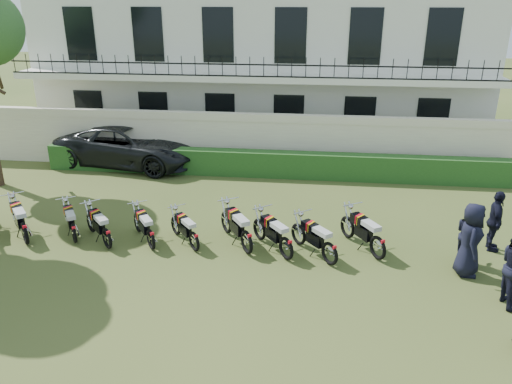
% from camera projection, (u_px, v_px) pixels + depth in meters
% --- Properties ---
extents(ground, '(100.00, 100.00, 0.00)m').
position_uv_depth(ground, '(207.00, 266.00, 13.10)').
color(ground, '#36471C').
rests_on(ground, ground).
extents(perimeter_wall, '(30.00, 0.35, 2.30)m').
position_uv_depth(perimeter_wall, '(248.00, 141.00, 20.06)').
color(perimeter_wall, '#ECE3C6').
rests_on(perimeter_wall, ground).
extents(hedge, '(18.00, 0.60, 1.00)m').
position_uv_depth(hedge, '(271.00, 164.00, 19.45)').
color(hedge, '#194217').
rests_on(hedge, ground).
extents(building, '(20.40, 9.60, 7.40)m').
position_uv_depth(building, '(264.00, 59.00, 24.63)').
color(building, white).
rests_on(building, ground).
extents(motorcycle_1, '(1.44, 1.65, 1.14)m').
position_uv_depth(motorcycle_1, '(24.00, 228.00, 14.04)').
color(motorcycle_1, black).
rests_on(motorcycle_1, ground).
extents(motorcycle_2, '(1.08, 1.56, 0.99)m').
position_uv_depth(motorcycle_2, '(73.00, 229.00, 14.15)').
color(motorcycle_2, black).
rests_on(motorcycle_2, ground).
extents(motorcycle_3, '(1.37, 1.46, 1.04)m').
position_uv_depth(motorcycle_3, '(106.00, 234.00, 13.81)').
color(motorcycle_3, black).
rests_on(motorcycle_3, ground).
extents(motorcycle_4, '(1.16, 1.57, 1.02)m').
position_uv_depth(motorcycle_4, '(151.00, 235.00, 13.77)').
color(motorcycle_4, black).
rests_on(motorcycle_4, ground).
extents(motorcycle_5, '(1.21, 1.43, 0.98)m').
position_uv_depth(motorcycle_5, '(194.00, 237.00, 13.70)').
color(motorcycle_5, black).
rests_on(motorcycle_5, ground).
extents(motorcycle_6, '(1.23, 1.83, 1.15)m').
position_uv_depth(motorcycle_6, '(247.00, 237.00, 13.53)').
color(motorcycle_6, black).
rests_on(motorcycle_6, ground).
extents(motorcycle_7, '(1.31, 1.65, 1.09)m').
position_uv_depth(motorcycle_7, '(286.00, 243.00, 13.23)').
color(motorcycle_7, black).
rests_on(motorcycle_7, ground).
extents(motorcycle_8, '(1.33, 1.60, 1.08)m').
position_uv_depth(motorcycle_8, '(330.00, 248.00, 12.97)').
color(motorcycle_8, black).
rests_on(motorcycle_8, ground).
extents(motorcycle_9, '(1.17, 1.82, 1.13)m').
position_uv_depth(motorcycle_9, '(378.00, 242.00, 13.24)').
color(motorcycle_9, black).
rests_on(motorcycle_9, ground).
extents(suv, '(6.42, 3.73, 1.68)m').
position_uv_depth(suv, '(130.00, 145.00, 20.68)').
color(suv, black).
rests_on(suv, ground).
extents(officer_3, '(0.75, 1.02, 1.93)m').
position_uv_depth(officer_3, '(470.00, 240.00, 12.41)').
color(officer_3, black).
rests_on(officer_3, ground).
extents(officer_4, '(0.80, 0.92, 1.62)m').
position_uv_depth(officer_4, '(469.00, 234.00, 13.05)').
color(officer_4, black).
rests_on(officer_4, ground).
extents(officer_5, '(0.58, 1.07, 1.74)m').
position_uv_depth(officer_5, '(495.00, 221.00, 13.65)').
color(officer_5, black).
rests_on(officer_5, ground).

